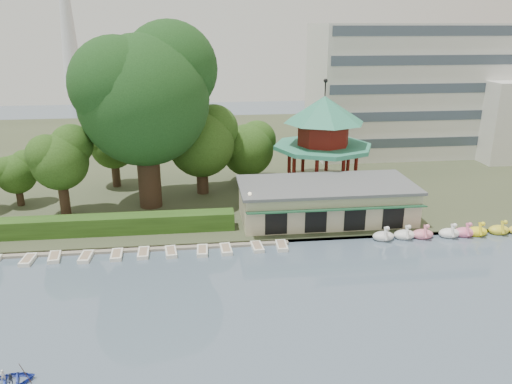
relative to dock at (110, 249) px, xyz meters
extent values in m
plane|color=slate|center=(12.00, -17.20, -0.12)|extent=(220.00, 220.00, 0.00)
cube|color=#424930|center=(12.00, 34.80, 0.08)|extent=(220.00, 70.00, 0.40)
cube|color=gray|center=(12.00, 0.10, 0.03)|extent=(220.00, 0.60, 0.30)
cube|color=gray|center=(0.00, 0.00, 0.00)|extent=(34.00, 1.60, 0.24)
cube|color=#C3B897|center=(22.00, 4.80, 2.08)|extent=(18.00, 8.00, 3.60)
cube|color=#595B5E|center=(22.00, 4.80, 4.03)|extent=(18.60, 8.60, 0.30)
cube|color=#194C2D|center=(22.00, 0.50, 2.88)|extent=(18.00, 1.59, 0.45)
cylinder|color=#C3B897|center=(24.00, 14.80, 0.88)|extent=(10.40, 10.40, 1.20)
cylinder|color=#308768|center=(24.00, 14.80, 5.73)|extent=(12.40, 12.40, 0.50)
cylinder|color=maroon|center=(24.00, 14.80, 7.38)|extent=(6.40, 6.40, 2.80)
cone|color=#308768|center=(24.00, 14.80, 10.38)|extent=(10.00, 10.00, 3.20)
cylinder|color=black|center=(24.00, 14.80, 12.88)|extent=(0.16, 0.16, 1.80)
cube|color=silver|center=(42.00, 32.80, 10.28)|extent=(30.00, 14.00, 20.00)
cube|color=#2E5219|center=(-3.00, 3.30, 1.18)|extent=(30.00, 2.00, 1.80)
cylinder|color=black|center=(13.50, 1.80, 2.28)|extent=(0.12, 0.12, 4.00)
sphere|color=beige|center=(13.50, 1.80, 4.38)|extent=(0.36, 0.36, 0.36)
cylinder|color=#3A281C|center=(3.00, 10.80, 5.15)|extent=(2.54, 2.54, 9.74)
sphere|color=#1B4218|center=(3.00, 10.80, 12.36)|extent=(14.13, 14.13, 14.13)
sphere|color=#1B4218|center=(5.83, 12.92, 15.47)|extent=(10.60, 10.60, 10.60)
sphere|color=#1B4218|center=(0.53, 9.39, 14.30)|extent=(9.89, 9.89, 9.89)
cylinder|color=#3A281C|center=(-6.00, 8.80, 2.73)|extent=(1.08, 1.08, 4.90)
sphere|color=#2E5219|center=(-6.00, 8.80, 6.35)|extent=(6.02, 6.02, 6.02)
sphere|color=#2E5219|center=(-4.80, 9.70, 7.92)|extent=(4.52, 4.52, 4.52)
sphere|color=#2E5219|center=(-7.05, 8.20, 7.33)|extent=(4.22, 4.22, 4.22)
cylinder|color=#3A281C|center=(-12.00, 12.80, 1.79)|extent=(0.81, 0.81, 3.01)
sphere|color=#2E5219|center=(-12.00, 12.80, 4.01)|extent=(4.48, 4.48, 4.48)
sphere|color=#2E5219|center=(-11.10, 13.47, 4.98)|extent=(3.36, 3.36, 3.36)
sphere|color=#2E5219|center=(-12.78, 12.35, 4.62)|extent=(3.14, 3.14, 3.14)
cylinder|color=#3A281C|center=(9.00, 14.80, 2.77)|extent=(1.43, 1.43, 4.98)
sphere|color=#2E5219|center=(9.00, 14.80, 6.46)|extent=(7.95, 7.95, 7.95)
sphere|color=#2E5219|center=(10.59, 15.99, 8.05)|extent=(5.97, 5.97, 5.97)
sphere|color=#2E5219|center=(7.61, 14.00, 7.46)|extent=(5.57, 5.57, 5.57)
cylinder|color=#3A281C|center=(15.00, 18.80, 2.01)|extent=(1.22, 1.22, 3.47)
sphere|color=#2E5219|center=(15.00, 18.80, 4.58)|extent=(6.78, 6.78, 6.78)
sphere|color=#2E5219|center=(16.36, 19.82, 5.69)|extent=(5.09, 5.09, 5.09)
sphere|color=#2E5219|center=(13.81, 18.12, 5.27)|extent=(4.75, 4.75, 4.75)
cylinder|color=#3A281C|center=(-2.00, 18.80, 2.42)|extent=(1.03, 1.03, 4.28)
sphere|color=#2E5219|center=(-2.00, 18.80, 5.58)|extent=(5.70, 5.70, 5.70)
sphere|color=#2E5219|center=(-0.86, 19.65, 6.95)|extent=(4.27, 4.27, 4.27)
sphere|color=#2E5219|center=(-3.00, 18.23, 6.44)|extent=(3.99, 3.99, 3.99)
ellipsoid|color=white|center=(26.55, -0.65, 0.23)|extent=(2.16, 1.44, 0.99)
cylinder|color=white|center=(26.55, -1.20, 0.78)|extent=(0.26, 0.79, 1.29)
sphere|color=white|center=(26.55, -1.50, 1.43)|extent=(0.44, 0.44, 0.44)
ellipsoid|color=white|center=(28.78, -0.53, 0.23)|extent=(2.16, 1.44, 0.99)
cylinder|color=white|center=(28.78, -1.08, 0.78)|extent=(0.26, 0.79, 1.29)
sphere|color=white|center=(28.78, -1.38, 1.43)|extent=(0.44, 0.44, 0.44)
ellipsoid|color=pink|center=(30.63, -0.61, 0.23)|extent=(2.16, 1.44, 0.99)
cylinder|color=pink|center=(30.63, -1.16, 0.78)|extent=(0.26, 0.79, 1.29)
sphere|color=pink|center=(30.63, -1.46, 1.43)|extent=(0.44, 0.44, 0.44)
ellipsoid|color=white|center=(33.42, -0.69, 0.23)|extent=(2.16, 1.44, 0.99)
cylinder|color=white|center=(33.42, -1.24, 0.78)|extent=(0.26, 0.79, 1.29)
sphere|color=white|center=(33.42, -1.54, 1.43)|extent=(0.44, 0.44, 0.44)
ellipsoid|color=pink|center=(35.02, -0.64, 0.23)|extent=(2.16, 1.44, 0.99)
cylinder|color=pink|center=(35.02, -1.19, 0.78)|extent=(0.26, 0.79, 1.29)
sphere|color=pink|center=(35.02, -1.49, 1.43)|extent=(0.44, 0.44, 0.44)
ellipsoid|color=yellow|center=(36.37, -0.64, 0.23)|extent=(2.16, 1.44, 0.99)
cylinder|color=yellow|center=(36.37, -1.19, 0.78)|extent=(0.26, 0.79, 1.29)
sphere|color=yellow|center=(36.37, -1.49, 1.43)|extent=(0.44, 0.44, 0.44)
ellipsoid|color=yellow|center=(38.83, -0.50, 0.23)|extent=(2.16, 1.44, 0.99)
cylinder|color=yellow|center=(38.83, -1.05, 0.78)|extent=(0.26, 0.79, 1.29)
sphere|color=yellow|center=(38.83, -1.35, 1.43)|extent=(0.44, 0.44, 0.44)
cube|color=white|center=(-6.95, -1.60, 0.06)|extent=(1.09, 2.34, 0.36)
cube|color=white|center=(-4.74, -1.27, 0.06)|extent=(1.31, 2.42, 0.36)
cube|color=white|center=(-1.91, -1.56, 0.06)|extent=(1.10, 2.34, 0.36)
cube|color=white|center=(0.82, -1.47, 0.06)|extent=(1.11, 2.35, 0.36)
cube|color=white|center=(3.23, -1.37, 0.06)|extent=(1.05, 2.32, 0.36)
cube|color=white|center=(5.75, -1.44, 0.06)|extent=(1.27, 2.40, 0.36)
cube|color=white|center=(8.66, -1.52, 0.06)|extent=(1.04, 2.32, 0.36)
cube|color=white|center=(10.88, -1.45, 0.06)|extent=(1.14, 2.36, 0.36)
cube|color=white|center=(13.86, -1.24, 0.06)|extent=(1.17, 2.37, 0.36)
cube|color=white|center=(16.22, -1.26, 0.06)|extent=(1.06, 2.33, 0.36)
imported|color=#253CA8|center=(-3.08, -18.33, 0.32)|extent=(5.00, 4.19, 0.89)
imported|color=white|center=(-3.38, -18.13, 0.40)|extent=(0.35, 0.28, 0.84)
imported|color=#343C4C|center=(-2.78, -18.53, 0.39)|extent=(0.47, 0.41, 0.81)
cylinder|color=#3A281C|center=(-1.88, -18.33, 0.23)|extent=(0.94, 0.29, 2.01)
camera|label=1|loc=(8.70, -44.24, 20.22)|focal=35.00mm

